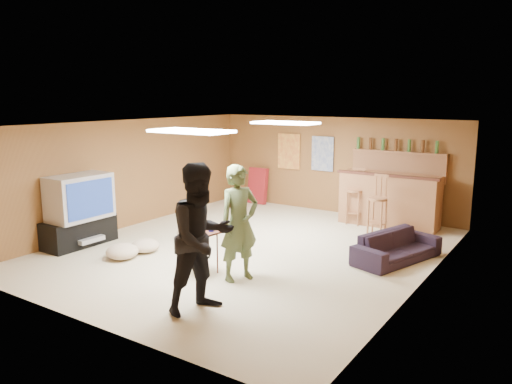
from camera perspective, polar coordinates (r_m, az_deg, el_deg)
The scene contains 32 objects.
ground at distance 8.90m, azimuth -0.72°, elevation -6.54°, with size 7.00×7.00×0.00m, color #C3B595.
ceiling at distance 8.50m, azimuth -0.75°, elevation 7.75°, with size 6.00×7.00×0.02m, color silver.
wall_back at distance 11.66m, azimuth 9.00°, elevation 3.05°, with size 6.00×0.02×2.20m, color brown.
wall_front at distance 6.13m, azimuth -19.50°, elevation -4.55°, with size 6.00×0.02×2.20m, color brown.
wall_left at distance 10.59m, azimuth -14.29°, elevation 2.06°, with size 0.02×7.00×2.20m, color brown.
wall_right at distance 7.41m, azimuth 18.85°, elevation -1.91°, with size 0.02×7.00×2.20m, color brown.
tv_stand at distance 9.62m, azimuth -19.54°, elevation -4.30°, with size 0.55×1.30×0.50m, color black.
dvd_box at distance 9.47m, azimuth -18.69°, elevation -5.10°, with size 0.35×0.50×0.08m, color #B2B2B7.
tv_body at distance 9.42m, azimuth -19.53°, elevation -0.55°, with size 0.60×1.10×0.80m, color #B2B2B7.
tv_screen at distance 9.18m, azimuth -18.36°, elevation -0.76°, with size 0.02×0.95×0.65m, color navy.
bar_counter at distance 10.70m, azimuth 14.99°, elevation -0.88°, with size 2.00×0.60×1.10m, color brown.
bar_lip at distance 10.37m, azimuth 14.70°, elevation 1.86°, with size 2.10×0.12×0.05m, color #401D14.
bar_shelf at distance 10.98m, azimuth 15.99°, elevation 4.39°, with size 2.00×0.18×0.05m, color brown.
bar_backing at distance 11.04m, azimuth 15.94°, elevation 2.85°, with size 2.00×0.14×0.60m, color brown.
poster_left at distance 12.13m, azimuth 3.79°, elevation 4.66°, with size 0.60×0.03×0.85m, color #BF3F26.
poster_right at distance 11.72m, azimuth 7.62°, elevation 4.36°, with size 0.55×0.03×0.80m, color #334C99.
folding_chair_stack at distance 12.54m, azimuth 0.20°, elevation 0.73°, with size 0.50×0.14×0.90m, color maroon.
ceiling_panel_front at distance 7.31m, azimuth -7.42°, elevation 6.91°, with size 1.20×0.60×0.04m, color white.
ceiling_panel_back at distance 9.52m, azimuth 3.36°, elevation 7.89°, with size 1.20×0.60×0.04m, color white.
person_olive at distance 7.26m, azimuth -1.94°, elevation -3.57°, with size 0.62×0.41×1.71m, color #4C5C35.
person_black at distance 6.21m, azimuth -6.22°, elevation -5.29°, with size 0.92×0.71×1.88m, color black.
sofa at distance 8.54m, azimuth 15.81°, elevation -6.03°, with size 1.64×0.64×0.48m, color black.
tray_table at distance 7.67m, azimuth -6.33°, elevation -6.88°, with size 0.52×0.41×0.67m, color #401D14.
cup_red_near at distance 7.69m, azimuth -6.78°, elevation -3.82°, with size 0.08×0.08×0.10m, color red.
cup_red_far at distance 7.46m, azimuth -6.21°, elevation -4.22°, with size 0.08×0.08×0.12m, color red.
cup_blue at distance 7.52m, azimuth -5.16°, elevation -4.10°, with size 0.08×0.08×0.11m, color navy.
bar_stool_left at distance 10.69m, azimuth 11.28°, elevation -0.59°, with size 0.36×0.36×1.15m, color brown, non-canonical shape.
bar_stool_right at distance 9.90m, azimuth 13.72°, elevation -1.45°, with size 0.38×0.38×1.20m, color brown, non-canonical shape.
cushion_near_tv at distance 8.92m, azimuth -12.56°, elevation -6.00°, with size 0.50×0.50×0.22m, color tan.
cushion_mid at distance 9.66m, azimuth -7.87°, elevation -4.67°, with size 0.41×0.41×0.18m, color tan.
cushion_far at distance 8.66m, azimuth -15.04°, elevation -6.58°, with size 0.54×0.54×0.24m, color tan.
bottle_row at distance 10.97m, azimuth 15.70°, elevation 5.21°, with size 1.76×0.08×0.26m, color #3F7233, non-canonical shape.
Camera 1 is at (4.78, -7.02, 2.67)m, focal length 35.00 mm.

